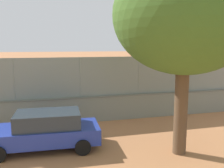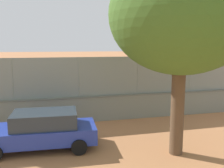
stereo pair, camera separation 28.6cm
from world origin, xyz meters
TOP-DOWN VIEW (x-y plane):
  - ground_plane at (0.00, 0.00)m, footprint 260.00×260.00m
  - perimeter_wall at (0.57, 12.60)m, footprint 27.50×0.78m
  - fence_panel_on_wall at (0.57, 12.60)m, footprint 27.01×0.40m
  - player_baseline_waiting at (1.51, 3.06)m, footprint 1.23×0.78m
  - player_foreground_swinging at (0.69, 6.59)m, footprint 1.07×0.73m
  - sports_ball at (1.26, 4.90)m, footprint 0.09×0.09m
  - spare_ball_by_wall at (0.44, 11.83)m, footprint 0.11×0.11m
  - courtside_bench at (-3.73, 10.95)m, footprint 1.60×0.40m
  - parked_car_blue at (5.83, 15.91)m, footprint 4.62×2.14m
  - tree_behind_wall_center at (0.66, 17.59)m, footprint 5.32×5.32m

SIDE VIEW (x-z plane):
  - ground_plane at x=0.00m, z-range 0.00..0.00m
  - spare_ball_by_wall at x=0.44m, z-range 0.00..0.11m
  - courtside_bench at x=-3.73m, z-range 0.03..0.90m
  - perimeter_wall at x=0.57m, z-range 0.01..1.44m
  - parked_car_blue at x=5.83m, z-range 0.03..1.59m
  - player_foreground_swinging at x=0.69m, z-range 0.14..1.77m
  - player_baseline_waiting at x=1.51m, z-range 0.16..1.86m
  - sports_ball at x=1.26m, z-range 1.02..1.11m
  - fence_panel_on_wall at x=0.57m, z-range 1.44..3.59m
  - tree_behind_wall_center at x=0.66m, z-range 1.53..9.05m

